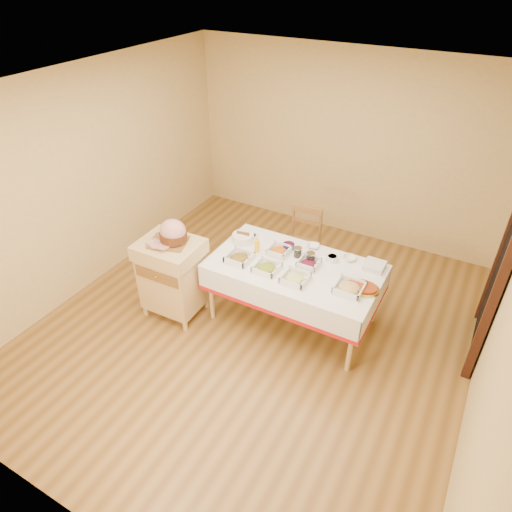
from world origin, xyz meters
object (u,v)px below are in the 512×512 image
(butcher_cart, at_px, (172,274))
(mustard_bottle, at_px, (257,245))
(ham_on_board, at_px, (172,234))
(bread_basket, at_px, (243,237))
(plate_stack, at_px, (374,266))
(dining_table, at_px, (294,278))
(preserve_jar_right, at_px, (311,258))
(preserve_jar_left, at_px, (298,253))
(brass_platter, at_px, (362,287))
(dining_chair, at_px, (302,243))

(butcher_cart, xyz_separation_m, mustard_bottle, (0.77, 0.57, 0.30))
(ham_on_board, relative_size, bread_basket, 1.65)
(ham_on_board, bearing_deg, mustard_bottle, 36.09)
(bread_basket, xyz_separation_m, plate_stack, (1.48, 0.21, -0.02))
(dining_table, bearing_deg, bread_basket, 168.15)
(butcher_cart, height_order, plate_stack, butcher_cart)
(dining_table, xyz_separation_m, mustard_bottle, (-0.49, 0.04, 0.24))
(ham_on_board, relative_size, mustard_bottle, 2.28)
(preserve_jar_right, bearing_deg, ham_on_board, -154.87)
(preserve_jar_left, xyz_separation_m, mustard_bottle, (-0.44, -0.13, 0.03))
(ham_on_board, distance_m, preserve_jar_right, 1.50)
(butcher_cart, xyz_separation_m, brass_platter, (2.01, 0.49, 0.24))
(butcher_cart, distance_m, preserve_jar_left, 1.43)
(ham_on_board, height_order, brass_platter, ham_on_board)
(bread_basket, relative_size, plate_stack, 1.17)
(ham_on_board, bearing_deg, bread_basket, 53.10)
(dining_chair, distance_m, mustard_bottle, 0.90)
(preserve_jar_right, height_order, plate_stack, preserve_jar_right)
(bread_basket, bearing_deg, preserve_jar_right, -1.41)
(preserve_jar_right, relative_size, mustard_bottle, 0.68)
(butcher_cart, height_order, bread_basket, butcher_cart)
(butcher_cart, relative_size, mustard_bottle, 5.22)
(preserve_jar_left, relative_size, preserve_jar_right, 0.94)
(ham_on_board, height_order, preserve_jar_right, ham_on_board)
(dining_chair, xyz_separation_m, mustard_bottle, (-0.20, -0.80, 0.36))
(dining_table, xyz_separation_m, bread_basket, (-0.73, 0.15, 0.21))
(preserve_jar_left, xyz_separation_m, preserve_jar_right, (0.17, -0.04, 0.00))
(preserve_jar_left, distance_m, preserve_jar_right, 0.17)
(ham_on_board, height_order, preserve_jar_left, ham_on_board)
(preserve_jar_right, bearing_deg, bread_basket, 178.59)
(dining_table, distance_m, preserve_jar_left, 0.28)
(butcher_cart, distance_m, bread_basket, 0.90)
(butcher_cart, bearing_deg, ham_on_board, 38.10)
(dining_table, relative_size, bread_basket, 7.29)
(dining_chair, distance_m, preserve_jar_right, 0.88)
(preserve_jar_left, height_order, bread_basket, preserve_jar_left)
(butcher_cart, xyz_separation_m, bread_basket, (0.53, 0.68, 0.27))
(preserve_jar_right, bearing_deg, preserve_jar_left, 167.36)
(dining_table, distance_m, brass_platter, 0.78)
(ham_on_board, bearing_deg, plate_stack, 23.49)
(dining_table, height_order, dining_chair, dining_chair)
(dining_table, xyz_separation_m, butcher_cart, (-1.26, -0.53, -0.06))
(ham_on_board, distance_m, preserve_jar_left, 1.37)
(brass_platter, bearing_deg, ham_on_board, -167.09)
(butcher_cart, distance_m, ham_on_board, 0.53)
(dining_table, xyz_separation_m, ham_on_board, (-1.22, -0.49, 0.46))
(ham_on_board, relative_size, brass_platter, 1.19)
(dining_chair, xyz_separation_m, ham_on_board, (-0.94, -1.33, 0.58))
(plate_stack, bearing_deg, bread_basket, -172.02)
(dining_table, height_order, mustard_bottle, mustard_bottle)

